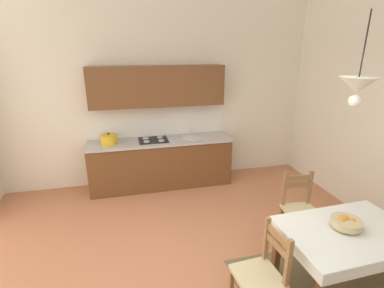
{
  "coord_description": "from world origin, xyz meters",
  "views": [
    {
      "loc": [
        -0.65,
        -2.53,
        2.49
      ],
      "look_at": [
        0.25,
        1.19,
        1.19
      ],
      "focal_mm": 26.72,
      "sensor_mm": 36.0,
      "label": 1
    }
  ],
  "objects_px": {
    "fruit_bowl": "(346,222)",
    "dining_table": "(347,242)",
    "kitchen_cabinetry": "(160,142)",
    "dining_chair_tv_side": "(261,274)",
    "dining_chair_kitchen_side": "(300,209)",
    "pendant_lamp": "(357,86)"
  },
  "relations": [
    {
      "from": "kitchen_cabinetry",
      "to": "dining_chair_tv_side",
      "type": "height_order",
      "value": "kitchen_cabinetry"
    },
    {
      "from": "kitchen_cabinetry",
      "to": "pendant_lamp",
      "type": "distance_m",
      "value": 3.45
    },
    {
      "from": "dining_chair_tv_side",
      "to": "pendant_lamp",
      "type": "height_order",
      "value": "pendant_lamp"
    },
    {
      "from": "dining_chair_tv_side",
      "to": "fruit_bowl",
      "type": "relative_size",
      "value": 3.1
    },
    {
      "from": "dining_table",
      "to": "dining_chair_tv_side",
      "type": "bearing_deg",
      "value": -177.89
    },
    {
      "from": "kitchen_cabinetry",
      "to": "dining_chair_tv_side",
      "type": "distance_m",
      "value": 3.09
    },
    {
      "from": "pendant_lamp",
      "to": "kitchen_cabinetry",
      "type": "bearing_deg",
      "value": 116.09
    },
    {
      "from": "fruit_bowl",
      "to": "pendant_lamp",
      "type": "height_order",
      "value": "pendant_lamp"
    },
    {
      "from": "fruit_bowl",
      "to": "dining_table",
      "type": "bearing_deg",
      "value": -78.91
    },
    {
      "from": "dining_chair_kitchen_side",
      "to": "dining_chair_tv_side",
      "type": "xyz_separation_m",
      "value": [
        -1.03,
        -0.94,
        0.0
      ]
    },
    {
      "from": "dining_chair_tv_side",
      "to": "dining_table",
      "type": "bearing_deg",
      "value": 2.11
    },
    {
      "from": "kitchen_cabinetry",
      "to": "pendant_lamp",
      "type": "height_order",
      "value": "pendant_lamp"
    },
    {
      "from": "kitchen_cabinetry",
      "to": "dining_chair_tv_side",
      "type": "relative_size",
      "value": 2.79
    },
    {
      "from": "kitchen_cabinetry",
      "to": "fruit_bowl",
      "type": "distance_m",
      "value": 3.29
    },
    {
      "from": "dining_table",
      "to": "fruit_bowl",
      "type": "relative_size",
      "value": 4.47
    },
    {
      "from": "dining_chair_kitchen_side",
      "to": "fruit_bowl",
      "type": "xyz_separation_m",
      "value": [
        -0.08,
        -0.85,
        0.37
      ]
    },
    {
      "from": "kitchen_cabinetry",
      "to": "fruit_bowl",
      "type": "xyz_separation_m",
      "value": [
        1.5,
        -2.93,
        -0.04
      ]
    },
    {
      "from": "dining_chair_tv_side",
      "to": "pendant_lamp",
      "type": "distance_m",
      "value": 1.93
    },
    {
      "from": "pendant_lamp",
      "to": "dining_table",
      "type": "bearing_deg",
      "value": -48.03
    },
    {
      "from": "dining_chair_kitchen_side",
      "to": "fruit_bowl",
      "type": "height_order",
      "value": "dining_chair_kitchen_side"
    },
    {
      "from": "kitchen_cabinetry",
      "to": "fruit_bowl",
      "type": "bearing_deg",
      "value": -62.92
    },
    {
      "from": "fruit_bowl",
      "to": "pendant_lamp",
      "type": "distance_m",
      "value": 1.36
    }
  ]
}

